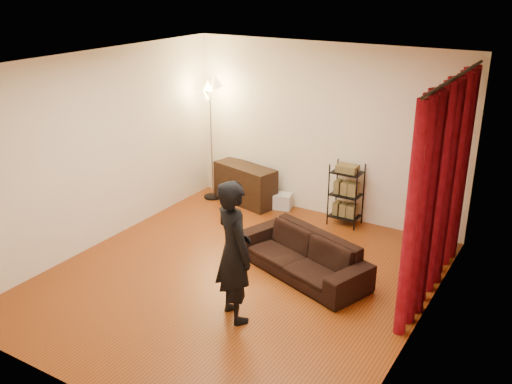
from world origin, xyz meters
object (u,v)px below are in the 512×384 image
Objects in this scene: wire_shelf at (346,195)px; floor_lamp at (211,141)px; sofa at (302,255)px; person at (234,251)px; storage_boxes at (281,201)px; media_cabinet at (245,184)px.

floor_lamp is at bearing 169.90° from wire_shelf.
person is (-0.21, -1.26, 0.55)m from sofa.
sofa is at bearing -54.35° from storage_boxes.
wire_shelf is at bearing 15.29° from media_cabinet.
media_cabinet is at bearing -172.51° from storage_boxes.
sofa is 1.76m from wire_shelf.
floor_lamp reaches higher than sofa.
wire_shelf is 0.48× the size of floor_lamp.
storage_boxes is 1.54m from floor_lamp.
person reaches higher than storage_boxes.
wire_shelf reaches higher than storage_boxes.
person is at bearing -70.68° from storage_boxes.
floor_lamp reaches higher than person.
floor_lamp is at bearing -171.82° from storage_boxes.
wire_shelf is (-0.14, 1.74, 0.22)m from sofa.
media_cabinet is (-1.92, 1.69, 0.06)m from sofa.
wire_shelf is (1.13, -0.03, 0.36)m from storage_boxes.
storage_boxes is (-1.27, 1.77, -0.14)m from sofa.
person is 1.68× the size of wire_shelf.
wire_shelf is at bearing -58.93° from person.
person reaches higher than media_cabinet.
person is at bearing -104.81° from wire_shelf.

